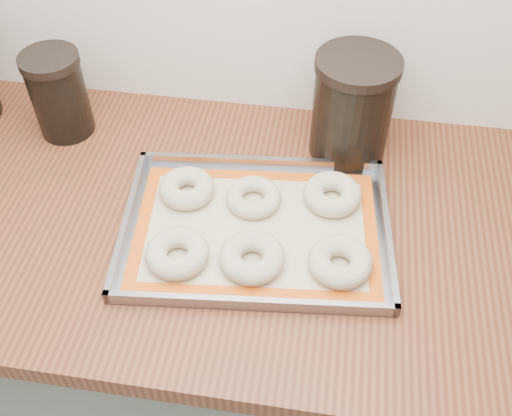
% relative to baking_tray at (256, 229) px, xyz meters
% --- Properties ---
extents(cabinet, '(3.00, 0.65, 0.86)m').
position_rel_baking_tray_xyz_m(cabinet, '(-0.22, 0.03, -0.48)').
color(cabinet, slate).
rests_on(cabinet, floor).
extents(countertop, '(3.06, 0.68, 0.04)m').
position_rel_baking_tray_xyz_m(countertop, '(-0.22, 0.03, -0.03)').
color(countertop, brown).
rests_on(countertop, cabinet).
extents(baking_tray, '(0.49, 0.37, 0.03)m').
position_rel_baking_tray_xyz_m(baking_tray, '(0.00, 0.00, 0.00)').
color(baking_tray, gray).
rests_on(baking_tray, countertop).
extents(baking_mat, '(0.45, 0.33, 0.00)m').
position_rel_baking_tray_xyz_m(baking_mat, '(0.00, 0.00, -0.00)').
color(baking_mat, '#C6B793').
rests_on(baking_mat, baking_tray).
extents(bagel_front_left, '(0.11, 0.11, 0.04)m').
position_rel_baking_tray_xyz_m(bagel_front_left, '(-0.12, -0.09, 0.02)').
color(bagel_front_left, '#BFB094').
rests_on(bagel_front_left, baking_mat).
extents(bagel_front_mid, '(0.12, 0.12, 0.04)m').
position_rel_baking_tray_xyz_m(bagel_front_mid, '(0.01, -0.08, 0.02)').
color(bagel_front_mid, '#BFB094').
rests_on(bagel_front_mid, baking_mat).
extents(bagel_front_right, '(0.11, 0.11, 0.04)m').
position_rel_baking_tray_xyz_m(bagel_front_right, '(0.15, -0.06, 0.02)').
color(bagel_front_right, '#BFB094').
rests_on(bagel_front_right, baking_mat).
extents(bagel_back_left, '(0.11, 0.11, 0.04)m').
position_rel_baking_tray_xyz_m(bagel_back_left, '(-0.14, 0.06, 0.02)').
color(bagel_back_left, '#BFB094').
rests_on(bagel_back_left, baking_mat).
extents(bagel_back_mid, '(0.13, 0.13, 0.03)m').
position_rel_baking_tray_xyz_m(bagel_back_mid, '(-0.01, 0.06, 0.01)').
color(bagel_back_mid, '#BFB094').
rests_on(bagel_back_mid, baking_mat).
extents(bagel_back_right, '(0.11, 0.11, 0.04)m').
position_rel_baking_tray_xyz_m(bagel_back_right, '(0.13, 0.09, 0.02)').
color(bagel_back_right, '#BFB094').
rests_on(bagel_back_right, baking_mat).
extents(canister_mid, '(0.11, 0.11, 0.17)m').
position_rel_baking_tray_xyz_m(canister_mid, '(-0.42, 0.21, 0.08)').
color(canister_mid, black).
rests_on(canister_mid, countertop).
extents(canister_right, '(0.16, 0.16, 0.21)m').
position_rel_baking_tray_xyz_m(canister_right, '(0.14, 0.24, 0.10)').
color(canister_right, black).
rests_on(canister_right, countertop).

